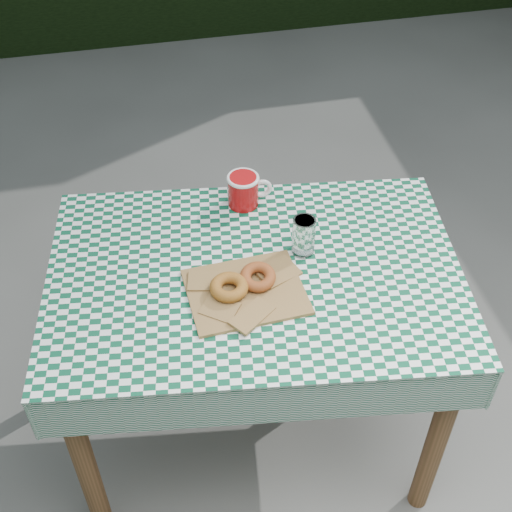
{
  "coord_description": "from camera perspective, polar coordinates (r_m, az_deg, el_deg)",
  "views": [
    {
      "loc": [
        -0.31,
        -1.35,
        2.09
      ],
      "look_at": [
        -0.02,
        -0.03,
        0.79
      ],
      "focal_mm": 48.55,
      "sensor_mm": 36.0,
      "label": 1
    }
  ],
  "objects": [
    {
      "name": "ground",
      "position": [
        2.51,
        0.41,
        -12.57
      ],
      "size": [
        60.0,
        60.0,
        0.0
      ],
      "primitive_type": "plane",
      "color": "#4E4D49",
      "rests_on": "ground"
    },
    {
      "name": "table",
      "position": [
        2.16,
        -0.08,
        -8.48
      ],
      "size": [
        1.2,
        0.88,
        0.75
      ],
      "primitive_type": "cube",
      "rotation": [
        0.0,
        0.0,
        -0.14
      ],
      "color": "brown",
      "rests_on": "ground"
    },
    {
      "name": "tablecloth",
      "position": [
        1.88,
        -0.09,
        -1.4
      ],
      "size": [
        1.22,
        0.91,
        0.01
      ],
      "primitive_type": "cube",
      "rotation": [
        0.0,
        0.0,
        -0.14
      ],
      "color": "#0B472D",
      "rests_on": "table"
    },
    {
      "name": "paper_bag",
      "position": [
        1.82,
        -0.85,
        -2.9
      ],
      "size": [
        0.31,
        0.26,
        0.02
      ],
      "primitive_type": "cube",
      "rotation": [
        0.0,
        0.0,
        0.05
      ],
      "color": "#9C7444",
      "rests_on": "tablecloth"
    },
    {
      "name": "bagel_front",
      "position": [
        1.8,
        -2.24,
        -2.58
      ],
      "size": [
        0.12,
        0.12,
        0.03
      ],
      "primitive_type": "torus",
      "rotation": [
        0.0,
        0.0,
        -0.19
      ],
      "color": "#A46821",
      "rests_on": "paper_bag"
    },
    {
      "name": "bagel_back",
      "position": [
        1.82,
        0.15,
        -1.73
      ],
      "size": [
        0.12,
        0.12,
        0.03
      ],
      "primitive_type": "torus",
      "rotation": [
        0.0,
        0.0,
        -0.3
      ],
      "color": "brown",
      "rests_on": "paper_bag"
    },
    {
      "name": "coffee_mug",
      "position": [
        2.06,
        -1.07,
        5.41
      ],
      "size": [
        0.19,
        0.19,
        0.1
      ],
      "primitive_type": null,
      "rotation": [
        0.0,
        0.0,
        -0.04
      ],
      "color": "#A50A0C",
      "rests_on": "tablecloth"
    },
    {
      "name": "drinking_glass",
      "position": [
        1.9,
        3.94,
        1.65
      ],
      "size": [
        0.07,
        0.07,
        0.11
      ],
      "primitive_type": "cylinder",
      "rotation": [
        0.0,
        0.0,
        0.12
      ],
      "color": "white",
      "rests_on": "tablecloth"
    }
  ]
}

